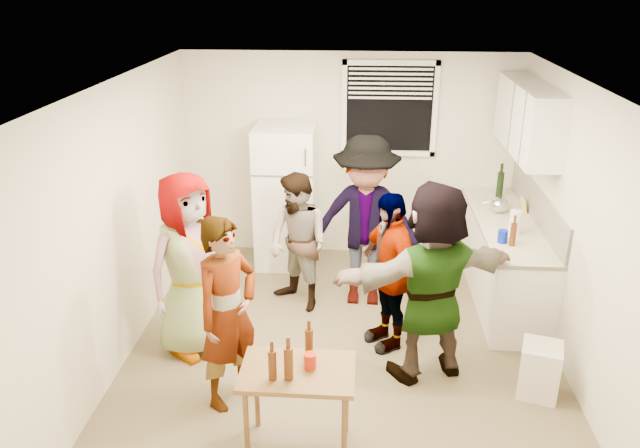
# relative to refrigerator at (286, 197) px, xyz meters

# --- Properties ---
(room) EXTENTS (4.00, 4.50, 2.50)m
(room) POSITION_rel_refrigerator_xyz_m (0.75, -1.88, -0.85)
(room) COLOR silver
(room) RESTS_ON ground
(window) EXTENTS (1.12, 0.10, 1.06)m
(window) POSITION_rel_refrigerator_xyz_m (1.20, 0.33, 1.00)
(window) COLOR white
(window) RESTS_ON room
(refrigerator) EXTENTS (0.70, 0.70, 1.70)m
(refrigerator) POSITION_rel_refrigerator_xyz_m (0.00, 0.00, 0.00)
(refrigerator) COLOR white
(refrigerator) RESTS_ON ground
(counter_lower) EXTENTS (0.60, 2.20, 0.86)m
(counter_lower) POSITION_rel_refrigerator_xyz_m (2.45, -0.73, -0.42)
(counter_lower) COLOR white
(counter_lower) RESTS_ON ground
(countertop) EXTENTS (0.64, 2.22, 0.04)m
(countertop) POSITION_rel_refrigerator_xyz_m (2.45, -0.73, 0.03)
(countertop) COLOR beige
(countertop) RESTS_ON counter_lower
(backsplash) EXTENTS (0.03, 2.20, 0.36)m
(backsplash) POSITION_rel_refrigerator_xyz_m (2.74, -0.73, 0.23)
(backsplash) COLOR #B4AEA4
(backsplash) RESTS_ON countertop
(upper_cabinets) EXTENTS (0.34, 1.60, 0.70)m
(upper_cabinets) POSITION_rel_refrigerator_xyz_m (2.58, -0.53, 1.10)
(upper_cabinets) COLOR white
(upper_cabinets) RESTS_ON room
(kettle) EXTENTS (0.29, 0.26, 0.20)m
(kettle) POSITION_rel_refrigerator_xyz_m (2.40, -0.49, 0.05)
(kettle) COLOR silver
(kettle) RESTS_ON countertop
(paper_towel) EXTENTS (0.12, 0.12, 0.25)m
(paper_towel) POSITION_rel_refrigerator_xyz_m (2.43, -1.10, 0.05)
(paper_towel) COLOR white
(paper_towel) RESTS_ON countertop
(wine_bottle) EXTENTS (0.08, 0.08, 0.30)m
(wine_bottle) POSITION_rel_refrigerator_xyz_m (2.50, 0.02, 0.05)
(wine_bottle) COLOR black
(wine_bottle) RESTS_ON countertop
(beer_bottle_counter) EXTENTS (0.06, 0.06, 0.23)m
(beer_bottle_counter) POSITION_rel_refrigerator_xyz_m (2.35, -1.39, 0.05)
(beer_bottle_counter) COLOR #47230C
(beer_bottle_counter) RESTS_ON countertop
(blue_cup) EXTENTS (0.10, 0.10, 0.13)m
(blue_cup) POSITION_rel_refrigerator_xyz_m (2.27, -1.32, 0.05)
(blue_cup) COLOR #061DB4
(blue_cup) RESTS_ON countertop
(picture_frame) EXTENTS (0.02, 0.18, 0.15)m
(picture_frame) POSITION_rel_refrigerator_xyz_m (2.67, -0.44, 0.12)
(picture_frame) COLOR #F5D65B
(picture_frame) RESTS_ON countertop
(trash_bin) EXTENTS (0.40, 0.40, 0.47)m
(trash_bin) POSITION_rel_refrigerator_xyz_m (2.43, -2.46, -0.60)
(trash_bin) COLOR silver
(trash_bin) RESTS_ON ground
(serving_table) EXTENTS (0.83, 0.55, 0.70)m
(serving_table) POSITION_rel_refrigerator_xyz_m (0.47, -3.24, -0.85)
(serving_table) COLOR brown
(serving_table) RESTS_ON ground
(beer_bottle_table) EXTENTS (0.07, 0.07, 0.25)m
(beer_bottle_table) POSITION_rel_refrigerator_xyz_m (0.42, -3.35, -0.15)
(beer_bottle_table) COLOR #47230C
(beer_bottle_table) RESTS_ON serving_table
(red_cup) EXTENTS (0.09, 0.09, 0.12)m
(red_cup) POSITION_rel_refrigerator_xyz_m (0.55, -3.21, -0.15)
(red_cup) COLOR #A4200A
(red_cup) RESTS_ON serving_table
(guest_grey) EXTENTS (1.89, 1.78, 0.56)m
(guest_grey) POSITION_rel_refrigerator_xyz_m (-0.64, -1.97, -0.85)
(guest_grey) COLOR #969696
(guest_grey) RESTS_ON ground
(guest_stripe) EXTENTS (1.68, 1.44, 0.39)m
(guest_stripe) POSITION_rel_refrigerator_xyz_m (-0.15, -2.70, -0.85)
(guest_stripe) COLOR #141933
(guest_stripe) RESTS_ON ground
(guest_back_left) EXTENTS (1.51, 1.58, 0.56)m
(guest_back_left) POSITION_rel_refrigerator_xyz_m (0.26, -1.09, -0.85)
(guest_back_left) COLOR brown
(guest_back_left) RESTS_ON ground
(guest_back_right) EXTENTS (1.28, 1.90, 0.68)m
(guest_back_right) POSITION_rel_refrigerator_xyz_m (0.94, -0.93, -0.85)
(guest_back_right) COLOR #39393E
(guest_back_right) RESTS_ON ground
(guest_black) EXTENTS (1.79, 1.52, 0.38)m
(guest_black) POSITION_rel_refrigerator_xyz_m (1.17, -1.76, -0.85)
(guest_black) COLOR black
(guest_black) RESTS_ON ground
(guest_orange) EXTENTS (2.21, 2.29, 0.53)m
(guest_orange) POSITION_rel_refrigerator_xyz_m (1.51, -2.21, -0.85)
(guest_orange) COLOR #C66F4C
(guest_orange) RESTS_ON ground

